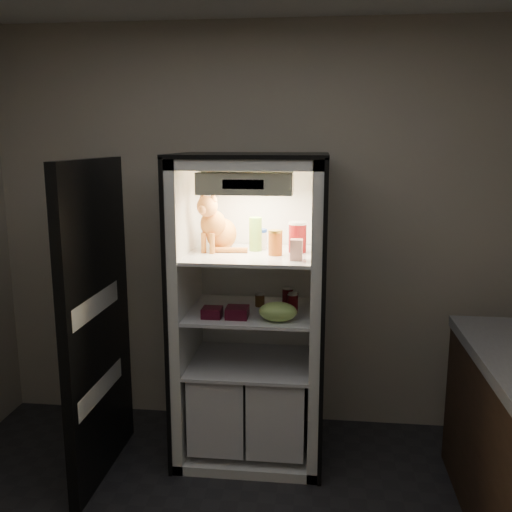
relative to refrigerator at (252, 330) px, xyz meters
The scene contains 16 objects.
room_shell 1.61m from the refrigerator, 90.00° to the right, with size 3.60×3.60×3.60m.
refrigerator is the anchor object (origin of this frame).
fridge_door 0.93m from the refrigerator, 156.99° to the right, with size 0.06×0.87×1.85m.
tabby_cat 0.67m from the refrigerator, behind, with size 0.31×0.37×0.37m.
parmesan_shaker 0.60m from the refrigerator, 44.75° to the left, with size 0.08×0.08×0.20m.
mayo_tub 0.57m from the refrigerator, 61.26° to the left, with size 0.09×0.09×0.12m.
salsa_jar 0.60m from the refrigerator, 32.69° to the right, with size 0.08×0.08×0.15m.
pepper_jar 0.65m from the refrigerator, ahead, with size 0.11×0.11×0.18m.
cream_carton 0.66m from the refrigerator, 38.43° to the right, with size 0.07×0.07×0.12m, color white.
soda_can_a 0.31m from the refrigerator, ahead, with size 0.07×0.07×0.12m.
soda_can_b 0.33m from the refrigerator, ahead, with size 0.06×0.06×0.11m.
soda_can_c 0.34m from the refrigerator, 20.28° to the right, with size 0.06×0.06×0.11m.
condiment_jar 0.20m from the refrigerator, 26.63° to the left, with size 0.06×0.06×0.08m.
grape_bag 0.37m from the refrigerator, 54.74° to the right, with size 0.22×0.16×0.11m, color #91C25A.
berry_box_left 0.35m from the refrigerator, 131.24° to the right, with size 0.11×0.11×0.06m, color #530D1D.
berry_box_right 0.29m from the refrigerator, 104.09° to the right, with size 0.13×0.13×0.06m, color #530D1D.
Camera 1 is at (0.41, -1.97, 1.95)m, focal length 40.00 mm.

